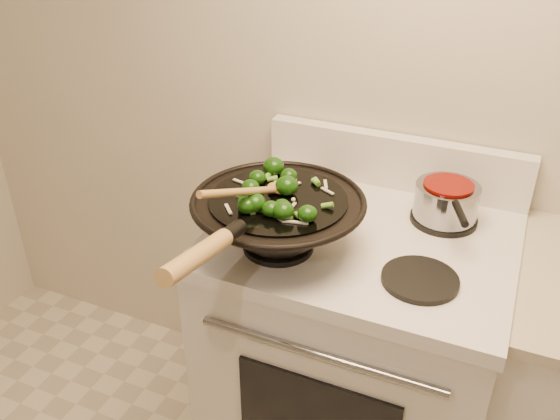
% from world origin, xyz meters
% --- Properties ---
extents(stove, '(0.78, 0.67, 1.08)m').
position_xyz_m(stove, '(-0.06, 1.17, 0.47)').
color(stove, white).
rests_on(stove, ground).
extents(wok, '(0.43, 0.71, 0.25)m').
position_xyz_m(wok, '(-0.24, 1.01, 1.01)').
color(wok, black).
rests_on(wok, stove).
extents(stirfry, '(0.28, 0.26, 0.05)m').
position_xyz_m(stirfry, '(-0.25, 1.01, 1.08)').
color(stirfry, '#113808').
rests_on(stirfry, wok).
extents(wooden_spoon, '(0.11, 0.31, 0.12)m').
position_xyz_m(wooden_spoon, '(-0.27, 0.97, 1.10)').
color(wooden_spoon, '#A97F42').
rests_on(wooden_spoon, wok).
extents(saucepan, '(0.17, 0.26, 0.10)m').
position_xyz_m(saucepan, '(0.12, 1.32, 0.98)').
color(saucepan, gray).
rests_on(saucepan, stove).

